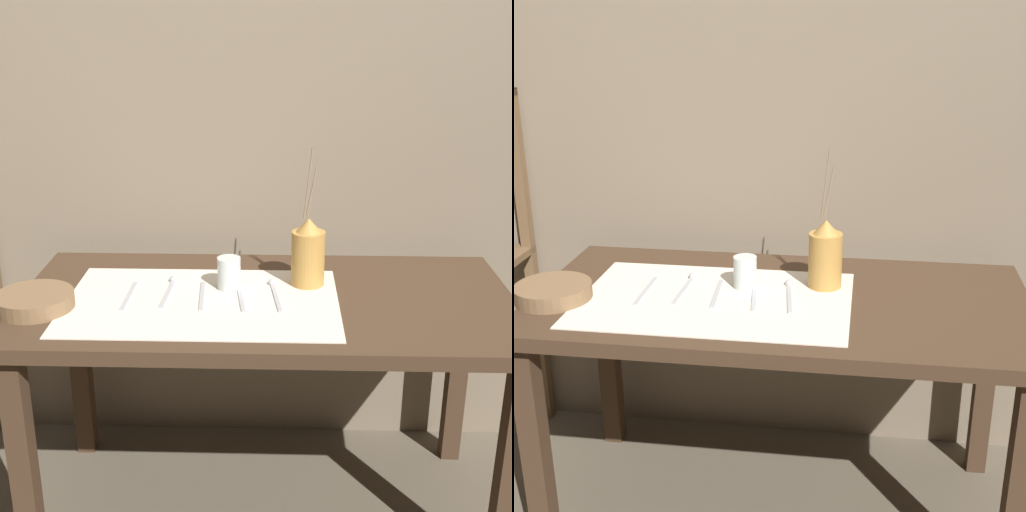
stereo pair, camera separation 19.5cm
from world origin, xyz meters
The scene contains 12 objects.
ground_plane centered at (0.00, 0.00, 0.00)m, with size 12.00×12.00×0.00m, color brown.
stone_wall_back centered at (0.00, 0.45, 1.20)m, with size 7.00×0.06×2.40m.
wooden_table centered at (0.00, 0.00, 0.62)m, with size 1.38×0.69×0.71m.
linen_cloth centered at (-0.18, -0.04, 0.71)m, with size 0.75×0.48×0.00m.
pitcher_with_flowers centered at (0.12, 0.09, 0.81)m, with size 0.10×0.10×0.40m.
wooden_bowl centered at (-0.62, -0.10, 0.73)m, with size 0.21×0.21×0.04m.
glass_tumbler_near centered at (-0.11, 0.05, 0.76)m, with size 0.07×0.07×0.09m.
fork_inner centered at (-0.38, -0.02, 0.72)m, with size 0.01×0.20×0.00m.
spoon_outer centered at (-0.28, 0.06, 0.72)m, with size 0.03×0.21×0.02m.
fork_outer centered at (-0.18, -0.01, 0.72)m, with size 0.03×0.20×0.00m.
knife_center centered at (-0.07, -0.02, 0.72)m, with size 0.04×0.20×0.00m.
spoon_inner centered at (0.02, 0.04, 0.72)m, with size 0.04×0.21×0.02m.
Camera 1 is at (0.03, -1.83, 1.50)m, focal length 50.00 mm.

